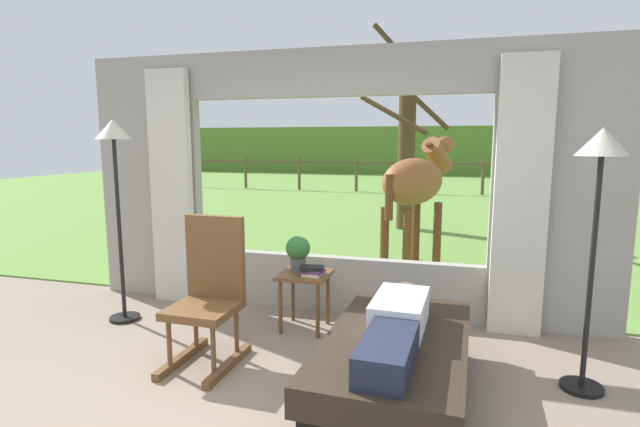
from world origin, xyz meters
The scene contains 16 objects.
back_wall_with_window centered at (0.00, 2.26, 1.25)m, with size 5.20×0.12×2.55m.
curtain_panel_left centered at (-1.69, 2.12, 1.20)m, with size 0.44×0.10×2.40m, color beige.
curtain_panel_right centered at (1.69, 2.12, 1.20)m, with size 0.44×0.10×2.40m, color beige.
outdoor_pasture_lawn centered at (0.00, 13.16, 0.01)m, with size 36.00×21.68×0.02m, color olive.
distant_hill_ridge centered at (0.00, 23.00, 1.20)m, with size 36.00×2.00×2.40m, color #557B2E.
recliner_sofa centered at (0.81, 0.77, 0.22)m, with size 0.97×1.74×0.42m.
reclining_person centered at (0.81, 0.72, 0.52)m, with size 0.37×1.43×0.22m.
rocking_chair centered at (-0.63, 0.92, 0.55)m, with size 0.49×0.69×1.12m.
side_table centered at (-0.12, 1.71, 0.43)m, with size 0.44×0.44×0.52m.
potted_plant centered at (-0.20, 1.77, 0.70)m, with size 0.22×0.22×0.32m.
book_stack centered at (-0.03, 1.65, 0.56)m, with size 0.21×0.17×0.09m.
floor_lamp_left centered at (-1.84, 1.47, 1.52)m, with size 0.32×0.32×1.88m.
floor_lamp_right centered at (2.03, 1.19, 1.43)m, with size 0.32×0.32×1.77m.
horse centered at (0.67, 4.09, 1.16)m, with size 1.05×1.79×1.73m.
pasture_tree centered at (0.25, 6.91, 1.62)m, with size 1.63×0.96×3.70m.
pasture_fence_line centered at (0.00, 13.49, 0.74)m, with size 16.10×0.10×1.10m.
Camera 1 is at (1.13, -2.26, 1.69)m, focal length 27.03 mm.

